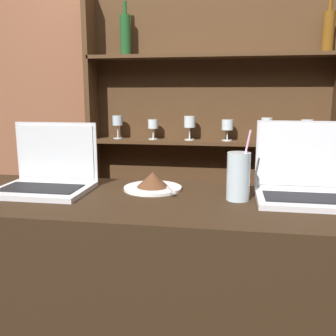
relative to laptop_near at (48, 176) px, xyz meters
The scene contains 7 objects.
bar_counter 0.70m from the laptop_near, ahead, with size 1.76×0.53×0.99m.
back_wall 1.18m from the laptop_near, 67.05° to the left, with size 7.00×0.06×2.70m.
back_shelf 1.11m from the laptop_near, 61.48° to the left, with size 1.42×0.18×1.92m.
laptop_near is the anchor object (origin of this frame).
laptop_far 0.90m from the laptop_near, ahead, with size 0.31×0.23×0.25m.
cake_plate 0.38m from the laptop_near, ahead, with size 0.21×0.21×0.07m.
water_glass 0.68m from the laptop_near, ahead, with size 0.08×0.08×0.23m.
Camera 1 is at (0.21, -0.92, 1.33)m, focal length 40.00 mm.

